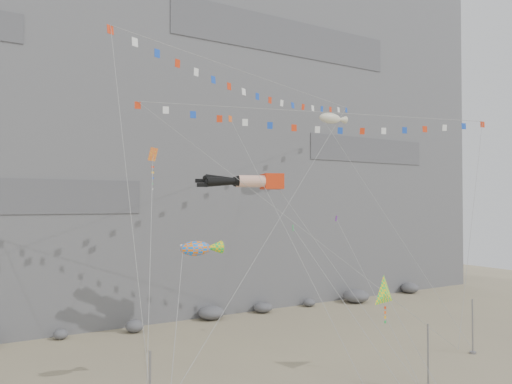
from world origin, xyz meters
TOP-DOWN VIEW (x-y plane):
  - ground at (0.00, 0.00)m, footprint 120.00×120.00m
  - cliff at (0.00, 32.00)m, footprint 80.00×28.00m
  - talus_boulders at (0.00, 17.00)m, footprint 60.00×3.00m
  - anchor_pole_center at (3.35, -6.54)m, footprint 0.12×0.12m
  - anchor_pole_right at (12.16, -3.34)m, footprint 0.12×0.12m
  - legs_kite at (-1.22, 7.55)m, footprint 7.65×17.34m
  - flag_banner_upper at (0.51, 8.02)m, footprint 28.99×17.30m
  - flag_banner_lower at (4.93, 4.81)m, footprint 30.20×10.93m
  - harlequin_kite at (-10.65, 3.79)m, footprint 4.34×9.64m
  - fish_windsock at (-9.02, 0.65)m, footprint 5.40×5.43m
  - delta_kite at (3.24, -3.12)m, footprint 2.57×5.44m
  - blimp_windsock at (10.81, 11.79)m, footprint 4.27×15.21m
  - small_kite_a at (-2.55, 7.84)m, footprint 1.90×15.49m
  - small_kite_b at (5.52, 4.47)m, footprint 2.58×10.95m
  - small_kite_c at (-1.18, 1.09)m, footprint 2.21×10.03m

SIDE VIEW (x-z plane):
  - ground at x=0.00m, z-range 0.00..0.00m
  - talus_boulders at x=0.00m, z-range 0.00..1.20m
  - anchor_pole_center at x=3.35m, z-range 0.00..3.99m
  - anchor_pole_right at x=12.16m, z-range 0.00..4.13m
  - delta_kite at x=3.24m, z-range 1.57..9.07m
  - fish_windsock at x=-9.02m, z-range 3.37..13.90m
  - small_kite_c at x=-1.18m, z-range 2.65..16.25m
  - small_kite_b at x=5.52m, z-range 2.62..17.25m
  - legs_kite at x=-1.22m, z-range 3.37..23.05m
  - harlequin_kite at x=-10.65m, z-range 5.94..23.19m
  - small_kite_a at x=-2.55m, z-range 6.08..29.65m
  - flag_banner_lower at x=4.93m, z-range 8.14..29.81m
  - blimp_windsock at x=10.81m, z-range 7.60..32.42m
  - flag_banner_upper at x=0.51m, z-range 7.94..35.94m
  - cliff at x=0.00m, z-range 0.00..50.00m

